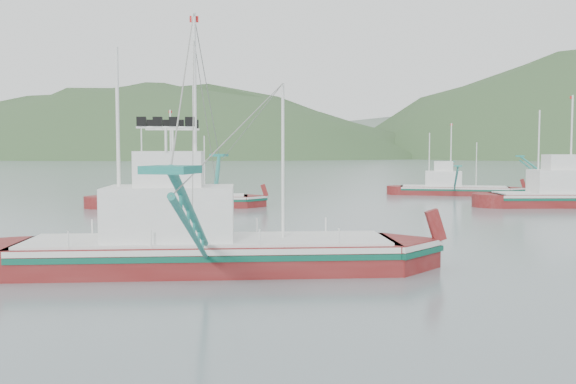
% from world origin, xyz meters
% --- Properties ---
extents(ground, '(1200.00, 1200.00, 0.00)m').
position_xyz_m(ground, '(0.00, 0.00, 0.00)').
color(ground, slate).
rests_on(ground, ground).
extents(main_boat, '(17.81, 30.36, 12.64)m').
position_xyz_m(main_boat, '(-2.16, -1.33, 2.47)').
color(main_boat, maroon).
rests_on(main_boat, ground).
extents(bg_boat_right, '(16.41, 28.19, 11.63)m').
position_xyz_m(bg_boat_right, '(20.76, 38.14, 2.15)').
color(bg_boat_right, maroon).
rests_on(bg_boat_right, ground).
extents(bg_boat_left, '(14.20, 24.23, 10.08)m').
position_xyz_m(bg_boat_left, '(-16.70, 28.26, 1.93)').
color(bg_boat_left, maroon).
rests_on(bg_boat_left, ground).
extents(bg_boat_far, '(12.89, 23.26, 9.41)m').
position_xyz_m(bg_boat_far, '(9.45, 51.50, 1.29)').
color(bg_boat_far, maroon).
rests_on(bg_boat_far, ground).
extents(headland_left, '(448.00, 308.00, 210.00)m').
position_xyz_m(headland_left, '(-180.00, 360.00, 0.00)').
color(headland_left, '#2F4D27').
rests_on(headland_left, ground).
extents(ridge_distant, '(960.00, 400.00, 240.00)m').
position_xyz_m(ridge_distant, '(30.00, 560.00, 0.00)').
color(ridge_distant, slate).
rests_on(ridge_distant, ground).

